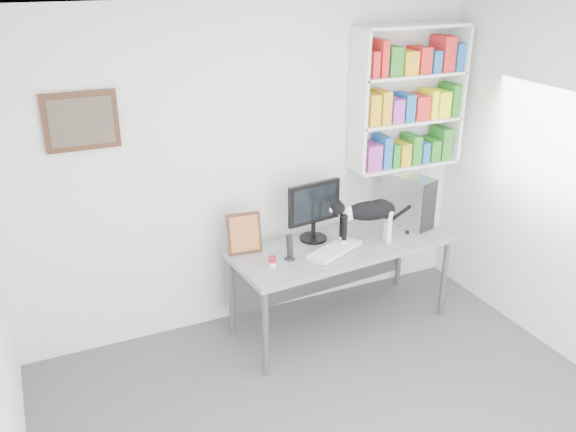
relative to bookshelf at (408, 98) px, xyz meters
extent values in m
cube|color=white|center=(-1.40, -1.85, 0.85)|extent=(4.00, 4.00, 0.01)
cube|color=silver|center=(-1.40, 0.15, -0.50)|extent=(4.00, 0.01, 2.70)
cube|color=silver|center=(0.00, 0.00, 0.00)|extent=(1.03, 0.28, 1.24)
cube|color=#412315|center=(-2.70, 0.12, 0.05)|extent=(0.52, 0.04, 0.42)
cube|color=gray|center=(-0.82, -0.37, -1.46)|extent=(1.92, 0.87, 0.78)
cube|color=black|center=(-1.00, -0.19, -0.81)|extent=(0.51, 0.30, 0.52)
cube|color=silver|center=(-0.95, -0.48, -1.05)|extent=(0.54, 0.39, 0.04)
cube|color=#AAAAAF|center=(-0.10, -0.24, -0.84)|extent=(0.33, 0.49, 0.45)
cylinder|color=black|center=(-1.33, -0.44, -0.97)|extent=(0.10, 0.10, 0.21)
cube|color=#412315|center=(-1.61, -0.17, -0.90)|extent=(0.29, 0.14, 0.34)
cylinder|color=#A30D23|center=(-1.51, -0.51, -1.03)|extent=(0.07, 0.07, 0.09)
camera|label=1|loc=(-3.12, -4.33, 1.11)|focal=38.00mm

